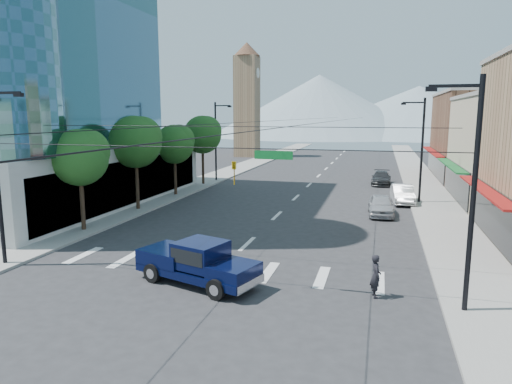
% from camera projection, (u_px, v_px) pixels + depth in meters
% --- Properties ---
extents(ground, '(160.00, 160.00, 0.00)m').
position_uv_depth(ground, '(211.00, 278.00, 21.37)').
color(ground, '#28282B').
rests_on(ground, ground).
extents(sidewalk_left, '(4.00, 120.00, 0.15)m').
position_uv_depth(sidewalk_left, '(233.00, 170.00, 62.53)').
color(sidewalk_left, gray).
rests_on(sidewalk_left, ground).
extents(sidewalk_right, '(4.00, 120.00, 0.15)m').
position_uv_depth(sidewalk_right, '(418.00, 176.00, 56.28)').
color(sidewalk_right, gray).
rests_on(sidewalk_right, ground).
extents(shop_far, '(12.00, 18.00, 10.00)m').
position_uv_depth(shop_far, '(493.00, 137.00, 53.37)').
color(shop_far, brown).
rests_on(shop_far, ground).
extents(clock_tower, '(4.80, 4.80, 20.40)m').
position_uv_depth(clock_tower, '(247.00, 98.00, 82.86)').
color(clock_tower, '#8C6B4C').
rests_on(clock_tower, ground).
extents(mountain_left, '(80.00, 80.00, 22.00)m').
position_uv_depth(mountain_left, '(319.00, 105.00, 166.09)').
color(mountain_left, gray).
rests_on(mountain_left, ground).
extents(mountain_right, '(90.00, 90.00, 18.00)m').
position_uv_depth(mountain_right, '(418.00, 111.00, 166.82)').
color(mountain_right, gray).
rests_on(mountain_right, ground).
extents(tree_near, '(3.65, 3.64, 6.71)m').
position_uv_depth(tree_near, '(82.00, 156.00, 29.22)').
color(tree_near, black).
rests_on(tree_near, ground).
extents(tree_midnear, '(4.09, 4.09, 7.52)m').
position_uv_depth(tree_midnear, '(137.00, 140.00, 35.78)').
color(tree_midnear, black).
rests_on(tree_midnear, ground).
extents(tree_midfar, '(3.65, 3.64, 6.71)m').
position_uv_depth(tree_midfar, '(176.00, 143.00, 42.54)').
color(tree_midfar, black).
rests_on(tree_midfar, ground).
extents(tree_far, '(4.09, 4.09, 7.52)m').
position_uv_depth(tree_far, '(204.00, 134.00, 49.09)').
color(tree_far, black).
rests_on(tree_far, ground).
extents(signal_rig, '(21.80, 0.20, 9.00)m').
position_uv_depth(signal_rig, '(205.00, 184.00, 19.60)').
color(signal_rig, black).
rests_on(signal_rig, ground).
extents(lamp_pole_nw, '(2.00, 0.25, 9.00)m').
position_uv_depth(lamp_pole_nw, '(217.00, 138.00, 51.86)').
color(lamp_pole_nw, black).
rests_on(lamp_pole_nw, ground).
extents(lamp_pole_ne, '(2.00, 0.25, 9.00)m').
position_uv_depth(lamp_pole_ne, '(421.00, 146.00, 38.69)').
color(lamp_pole_ne, black).
rests_on(lamp_pole_ne, ground).
extents(pickup_truck, '(6.22, 3.75, 1.99)m').
position_uv_depth(pickup_truck, '(197.00, 261.00, 20.58)').
color(pickup_truck, black).
rests_on(pickup_truck, ground).
extents(pedestrian, '(0.60, 0.76, 1.84)m').
position_uv_depth(pedestrian, '(376.00, 276.00, 19.04)').
color(pedestrian, black).
rests_on(pedestrian, ground).
extents(parked_car_near, '(2.08, 4.68, 1.56)m').
position_uv_depth(parked_car_near, '(381.00, 205.00, 34.72)').
color(parked_car_near, '#B7B8BC').
rests_on(parked_car_near, ground).
extents(parked_car_mid, '(2.04, 4.95, 1.59)m').
position_uv_depth(parked_car_mid, '(402.00, 194.00, 39.50)').
color(parked_car_mid, silver).
rests_on(parked_car_mid, ground).
extents(parked_car_far, '(2.14, 5.04, 1.45)m').
position_uv_depth(parked_car_far, '(381.00, 178.00, 50.08)').
color(parked_car_far, '#2D2E30').
rests_on(parked_car_far, ground).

